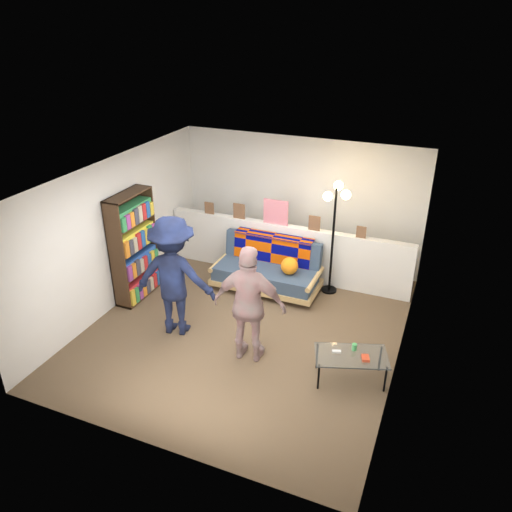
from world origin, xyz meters
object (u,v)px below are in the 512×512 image
(bookshelf, at_px, (134,250))
(person_right, at_px, (250,305))
(person_left, at_px, (174,277))
(futon_sofa, at_px, (268,269))
(coffee_table, at_px, (352,357))
(floor_lamp, at_px, (335,216))

(bookshelf, distance_m, person_right, 2.55)
(person_left, bearing_deg, person_right, 161.70)
(bookshelf, relative_size, person_right, 1.07)
(futon_sofa, height_order, coffee_table, futon_sofa)
(floor_lamp, relative_size, person_right, 1.14)
(futon_sofa, xyz_separation_m, person_left, (-0.81, -1.70, 0.55))
(futon_sofa, height_order, bookshelf, bookshelf)
(futon_sofa, bearing_deg, person_right, -76.25)
(person_left, xyz_separation_m, person_right, (1.27, -0.19, -0.07))
(floor_lamp, height_order, person_left, floor_lamp)
(bookshelf, relative_size, person_left, 0.99)
(bookshelf, xyz_separation_m, person_left, (1.14, -0.63, 0.07))
(coffee_table, height_order, person_left, person_left)
(futon_sofa, xyz_separation_m, coffee_table, (1.87, -1.83, -0.00))
(floor_lamp, bearing_deg, person_left, -131.79)
(floor_lamp, relative_size, person_left, 1.06)
(futon_sofa, height_order, person_right, person_right)
(coffee_table, relative_size, person_left, 0.57)
(floor_lamp, distance_m, person_right, 2.36)
(futon_sofa, xyz_separation_m, person_right, (0.46, -1.89, 0.48))
(futon_sofa, height_order, person_left, person_left)
(bookshelf, height_order, person_left, person_left)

